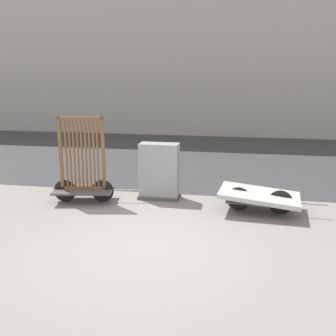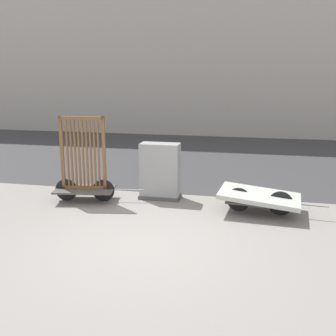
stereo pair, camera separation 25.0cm
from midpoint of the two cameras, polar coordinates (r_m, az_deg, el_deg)
name	(u,v)px [view 1 (the left image)]	position (r m, az deg, el deg)	size (l,w,h in m)	color
ground_plane	(146,245)	(6.89, -4.23, -11.11)	(60.00, 60.00, 0.00)	gray
road_strip	(196,156)	(14.14, 3.63, 1.77)	(56.00, 9.35, 0.01)	#38383A
building_facade	(214,17)	(20.67, 6.26, 20.89)	(48.00, 4.00, 11.13)	#B2ADA3
bike_cart_with_bedframe	(83,173)	(9.15, -12.97, -0.78)	(2.07, 0.98, 1.95)	#4C4742
bike_cart_with_mattress	(260,196)	(8.51, 12.32, -4.06)	(2.24, 1.23, 0.51)	#4C4742
utility_cabinet	(159,173)	(9.18, -2.05, -0.73)	(0.97, 0.48, 1.31)	#4C4C4C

